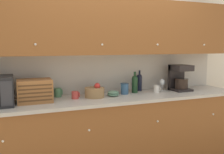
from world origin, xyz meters
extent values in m
cube|color=silver|center=(0.00, 0.03, 1.30)|extent=(5.94, 0.06, 2.60)
cube|color=brown|center=(0.00, -0.32, 0.44)|extent=(3.54, 0.65, 0.89)
cube|color=#B7B2A8|center=(0.00, -0.34, 0.91)|extent=(3.56, 0.68, 0.04)
sphere|color=white|center=(-1.33, -0.66, 0.64)|extent=(0.03, 0.03, 0.03)
sphere|color=white|center=(-0.44, -0.66, 0.64)|extent=(0.03, 0.03, 0.03)
sphere|color=white|center=(0.44, -0.66, 0.64)|extent=(0.03, 0.03, 0.03)
sphere|color=white|center=(1.33, -0.66, 0.64)|extent=(0.03, 0.03, 0.03)
cube|color=#B7B2A8|center=(0.00, -0.01, 1.19)|extent=(3.54, 0.01, 0.53)
cube|color=brown|center=(0.21, -0.18, 1.82)|extent=(3.12, 0.35, 0.72)
sphere|color=white|center=(-0.96, -0.36, 1.59)|extent=(0.03, 0.03, 0.03)
sphere|color=white|center=(-0.18, -0.36, 1.59)|extent=(0.03, 0.03, 0.03)
sphere|color=white|center=(0.60, -0.36, 1.59)|extent=(0.03, 0.03, 0.03)
sphere|color=white|center=(1.38, -0.36, 1.59)|extent=(0.03, 0.03, 0.03)
cube|color=#2D2D33|center=(-1.28, -0.52, 1.09)|extent=(0.11, 0.01, 0.26)
cube|color=#996033|center=(-0.98, -0.30, 1.06)|extent=(0.39, 0.28, 0.26)
cube|color=#54351C|center=(-0.98, -0.44, 0.97)|extent=(0.36, 0.01, 0.02)
cube|color=#54351C|center=(-0.98, -0.44, 1.02)|extent=(0.36, 0.01, 0.02)
cube|color=#54351C|center=(-0.98, -0.44, 1.06)|extent=(0.36, 0.01, 0.02)
cube|color=#54351C|center=(-0.98, -0.44, 1.10)|extent=(0.36, 0.01, 0.02)
cube|color=#54351C|center=(-0.98, -0.44, 1.14)|extent=(0.36, 0.01, 0.02)
cylinder|color=#4C845B|center=(-0.69, -0.08, 0.98)|extent=(0.09, 0.09, 0.11)
torus|color=#4C845B|center=(-0.63, -0.08, 0.98)|extent=(0.01, 0.07, 0.07)
cylinder|color=#B73D38|center=(-0.51, -0.28, 0.97)|extent=(0.09, 0.09, 0.09)
torus|color=#B73D38|center=(-0.46, -0.28, 0.97)|extent=(0.01, 0.06, 0.06)
cylinder|color=#937047|center=(-0.26, -0.28, 0.99)|extent=(0.25, 0.25, 0.12)
sphere|color=red|center=(-0.23, -0.30, 1.07)|extent=(0.08, 0.08, 0.08)
ellipsoid|color=slate|center=(-0.01, -0.30, 0.95)|extent=(0.16, 0.16, 0.04)
ellipsoid|color=slate|center=(-0.01, -0.30, 0.97)|extent=(0.15, 0.15, 0.04)
cylinder|color=#33567A|center=(0.18, -0.23, 1.00)|extent=(0.11, 0.11, 0.14)
cylinder|color=navy|center=(0.18, -0.23, 1.07)|extent=(0.11, 0.11, 0.01)
cylinder|color=#19381E|center=(0.36, -0.19, 1.03)|extent=(0.08, 0.08, 0.20)
sphere|color=#19381E|center=(0.36, -0.19, 1.13)|extent=(0.08, 0.08, 0.08)
cylinder|color=#19381E|center=(0.36, -0.19, 1.19)|extent=(0.03, 0.03, 0.07)
cylinder|color=black|center=(0.49, -0.07, 1.03)|extent=(0.07, 0.07, 0.21)
sphere|color=black|center=(0.49, -0.07, 1.13)|extent=(0.07, 0.07, 0.07)
cylinder|color=black|center=(0.49, -0.07, 1.19)|extent=(0.03, 0.03, 0.07)
cylinder|color=silver|center=(0.66, -0.27, 0.98)|extent=(0.08, 0.08, 0.10)
torus|color=silver|center=(0.70, -0.27, 0.98)|extent=(0.01, 0.07, 0.07)
cylinder|color=silver|center=(0.80, -0.19, 0.93)|extent=(0.07, 0.07, 0.01)
cylinder|color=silver|center=(0.80, -0.19, 0.97)|extent=(0.01, 0.01, 0.07)
ellipsoid|color=silver|center=(0.80, -0.19, 1.05)|extent=(0.07, 0.07, 0.10)
cube|color=black|center=(1.05, -0.29, 0.94)|extent=(0.25, 0.28, 0.03)
cylinder|color=black|center=(1.05, -0.31, 1.03)|extent=(0.19, 0.19, 0.15)
cube|color=black|center=(1.05, -0.18, 1.11)|extent=(0.25, 0.06, 0.37)
cube|color=black|center=(1.05, -0.29, 1.26)|extent=(0.25, 0.28, 0.08)
camera|label=1|loc=(-1.19, -3.24, 1.57)|focal=40.00mm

